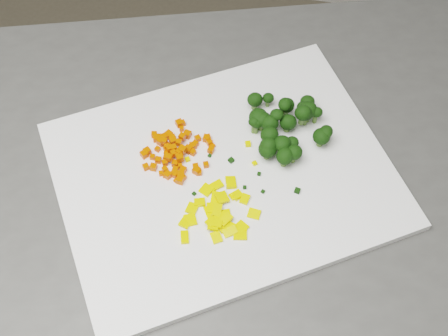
% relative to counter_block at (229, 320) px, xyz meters
% --- Properties ---
extents(counter_block, '(1.12, 0.93, 0.90)m').
position_rel_counter_block_xyz_m(counter_block, '(0.00, 0.00, 0.00)').
color(counter_block, '#4C4C49').
rests_on(counter_block, ground).
extents(cutting_board, '(0.52, 0.49, 0.01)m').
position_rel_counter_block_xyz_m(cutting_board, '(-0.01, 0.03, 0.46)').
color(cutting_board, white).
rests_on(cutting_board, counter_block).
extents(carrot_pile, '(0.09, 0.09, 0.03)m').
position_rel_counter_block_xyz_m(carrot_pile, '(-0.08, 0.05, 0.47)').
color(carrot_pile, '#E54202').
rests_on(carrot_pile, cutting_board).
extents(pepper_pile, '(0.11, 0.11, 0.01)m').
position_rel_counter_block_xyz_m(pepper_pile, '(-0.02, -0.03, 0.47)').
color(pepper_pile, yellow).
rests_on(pepper_pile, cutting_board).
extents(broccoli_pile, '(0.11, 0.11, 0.05)m').
position_rel_counter_block_xyz_m(broccoli_pile, '(0.05, 0.11, 0.49)').
color(broccoli_pile, black).
rests_on(broccoli_pile, cutting_board).
extents(carrot_cube_0, '(0.01, 0.01, 0.01)m').
position_rel_counter_block_xyz_m(carrot_cube_0, '(-0.09, 0.05, 0.46)').
color(carrot_cube_0, '#E54202').
rests_on(carrot_cube_0, carrot_pile).
extents(carrot_cube_1, '(0.01, 0.01, 0.01)m').
position_rel_counter_block_xyz_m(carrot_cube_1, '(-0.04, 0.02, 0.46)').
color(carrot_cube_1, '#E54202').
rests_on(carrot_cube_1, carrot_pile).
extents(carrot_cube_2, '(0.01, 0.01, 0.01)m').
position_rel_counter_block_xyz_m(carrot_cube_2, '(-0.09, 0.02, 0.46)').
color(carrot_cube_2, '#E54202').
rests_on(carrot_cube_2, carrot_pile).
extents(carrot_cube_3, '(0.01, 0.01, 0.01)m').
position_rel_counter_block_xyz_m(carrot_cube_3, '(-0.07, 0.01, 0.46)').
color(carrot_cube_3, '#E54202').
rests_on(carrot_cube_3, carrot_pile).
extents(carrot_cube_4, '(0.01, 0.01, 0.01)m').
position_rel_counter_block_xyz_m(carrot_cube_4, '(-0.07, 0.03, 0.46)').
color(carrot_cube_4, '#E54202').
rests_on(carrot_cube_4, carrot_pile).
extents(carrot_cube_5, '(0.01, 0.01, 0.01)m').
position_rel_counter_block_xyz_m(carrot_cube_5, '(-0.04, 0.07, 0.46)').
color(carrot_cube_5, '#E54202').
rests_on(carrot_cube_5, carrot_pile).
extents(carrot_cube_6, '(0.01, 0.01, 0.01)m').
position_rel_counter_block_xyz_m(carrot_cube_6, '(-0.08, 0.09, 0.46)').
color(carrot_cube_6, '#E54202').
rests_on(carrot_cube_6, carrot_pile).
extents(carrot_cube_7, '(0.01, 0.01, 0.01)m').
position_rel_counter_block_xyz_m(carrot_cube_7, '(-0.08, 0.05, 0.47)').
color(carrot_cube_7, '#E54202').
rests_on(carrot_cube_7, carrot_pile).
extents(carrot_cube_8, '(0.01, 0.01, 0.01)m').
position_rel_counter_block_xyz_m(carrot_cube_8, '(-0.12, 0.04, 0.47)').
color(carrot_cube_8, '#E54202').
rests_on(carrot_cube_8, carrot_pile).
extents(carrot_cube_9, '(0.01, 0.01, 0.01)m').
position_rel_counter_block_xyz_m(carrot_cube_9, '(-0.11, 0.03, 0.46)').
color(carrot_cube_9, '#E54202').
rests_on(carrot_cube_9, carrot_pile).
extents(carrot_cube_10, '(0.01, 0.01, 0.01)m').
position_rel_counter_block_xyz_m(carrot_cube_10, '(-0.06, 0.05, 0.46)').
color(carrot_cube_10, '#E54202').
rests_on(carrot_cube_10, carrot_pile).
extents(carrot_cube_11, '(0.01, 0.01, 0.01)m').
position_rel_counter_block_xyz_m(carrot_cube_11, '(-0.09, 0.01, 0.46)').
color(carrot_cube_11, '#E54202').
rests_on(carrot_cube_11, carrot_pile).
extents(carrot_cube_12, '(0.01, 0.01, 0.01)m').
position_rel_counter_block_xyz_m(carrot_cube_12, '(-0.10, 0.07, 0.46)').
color(carrot_cube_12, '#E54202').
rests_on(carrot_cube_12, carrot_pile).
extents(carrot_cube_13, '(0.01, 0.01, 0.01)m').
position_rel_counter_block_xyz_m(carrot_cube_13, '(-0.09, 0.05, 0.47)').
color(carrot_cube_13, '#E54202').
rests_on(carrot_cube_13, carrot_pile).
extents(carrot_cube_14, '(0.01, 0.01, 0.01)m').
position_rel_counter_block_xyz_m(carrot_cube_14, '(-0.07, 0.01, 0.46)').
color(carrot_cube_14, '#E54202').
rests_on(carrot_cube_14, carrot_pile).
extents(carrot_cube_15, '(0.01, 0.01, 0.01)m').
position_rel_counter_block_xyz_m(carrot_cube_15, '(-0.10, 0.05, 0.47)').
color(carrot_cube_15, '#E54202').
rests_on(carrot_cube_15, carrot_pile).
extents(carrot_cube_16, '(0.01, 0.01, 0.01)m').
position_rel_counter_block_xyz_m(carrot_cube_16, '(-0.09, 0.09, 0.47)').
color(carrot_cube_16, '#E54202').
rests_on(carrot_cube_16, carrot_pile).
extents(carrot_cube_17, '(0.01, 0.01, 0.01)m').
position_rel_counter_block_xyz_m(carrot_cube_17, '(-0.09, 0.03, 0.47)').
color(carrot_cube_17, '#E54202').
rests_on(carrot_cube_17, carrot_pile).
extents(carrot_cube_18, '(0.01, 0.01, 0.01)m').
position_rel_counter_block_xyz_m(carrot_cube_18, '(-0.05, 0.03, 0.46)').
color(carrot_cube_18, '#E54202').
rests_on(carrot_cube_18, carrot_pile).
extents(carrot_cube_19, '(0.01, 0.01, 0.01)m').
position_rel_counter_block_xyz_m(carrot_cube_19, '(-0.08, 0.07, 0.47)').
color(carrot_cube_19, '#E54202').
rests_on(carrot_cube_19, carrot_pile).
extents(carrot_cube_20, '(0.01, 0.01, 0.01)m').
position_rel_counter_block_xyz_m(carrot_cube_20, '(-0.05, 0.08, 0.46)').
color(carrot_cube_20, '#E54202').
rests_on(carrot_cube_20, carrot_pile).
extents(carrot_cube_21, '(0.01, 0.01, 0.01)m').
position_rel_counter_block_xyz_m(carrot_cube_21, '(-0.07, 0.08, 0.47)').
color(carrot_cube_21, '#E54202').
rests_on(carrot_cube_21, carrot_pile).
extents(carrot_cube_22, '(0.01, 0.01, 0.01)m').
position_rel_counter_block_xyz_m(carrot_cube_22, '(-0.04, 0.04, 0.46)').
color(carrot_cube_22, '#E54202').
rests_on(carrot_cube_22, carrot_pile).
extents(carrot_cube_23, '(0.01, 0.01, 0.01)m').
position_rel_counter_block_xyz_m(carrot_cube_23, '(-0.09, 0.05, 0.47)').
color(carrot_cube_23, '#E54202').
rests_on(carrot_cube_23, carrot_pile).
extents(carrot_cube_24, '(0.01, 0.01, 0.01)m').
position_rel_counter_block_xyz_m(carrot_cube_24, '(-0.07, 0.04, 0.47)').
color(carrot_cube_24, '#E54202').
rests_on(carrot_cube_24, carrot_pile).
extents(carrot_cube_25, '(0.01, 0.01, 0.01)m').
position_rel_counter_block_xyz_m(carrot_cube_25, '(-0.06, 0.01, 0.46)').
color(carrot_cube_25, '#E54202').
rests_on(carrot_cube_25, carrot_pile).
extents(carrot_cube_26, '(0.01, 0.01, 0.01)m').
position_rel_counter_block_xyz_m(carrot_cube_26, '(-0.07, 0.05, 0.47)').
color(carrot_cube_26, '#E54202').
rests_on(carrot_cube_26, carrot_pile).
extents(carrot_cube_27, '(0.01, 0.01, 0.01)m').
position_rel_counter_block_xyz_m(carrot_cube_27, '(-0.09, 0.04, 0.47)').
color(carrot_cube_27, '#E54202').
rests_on(carrot_cube_27, carrot_pile).
extents(carrot_cube_28, '(0.01, 0.01, 0.01)m').
position_rel_counter_block_xyz_m(carrot_cube_28, '(-0.10, 0.06, 0.46)').
color(carrot_cube_28, '#E54202').
rests_on(carrot_cube_28, carrot_pile).
extents(carrot_cube_29, '(0.01, 0.01, 0.01)m').
position_rel_counter_block_xyz_m(carrot_cube_29, '(-0.12, 0.07, 0.46)').
color(carrot_cube_29, '#E54202').
rests_on(carrot_cube_29, carrot_pile).
extents(carrot_cube_30, '(0.01, 0.01, 0.01)m').
position_rel_counter_block_xyz_m(carrot_cube_30, '(-0.11, 0.06, 0.47)').
color(carrot_cube_30, '#E54202').
rests_on(carrot_cube_30, carrot_pile).
extents(carrot_cube_31, '(0.01, 0.01, 0.01)m').
position_rel_counter_block_xyz_m(carrot_cube_31, '(-0.09, 0.03, 0.46)').
color(carrot_cube_31, '#E54202').
rests_on(carrot_cube_31, carrot_pile).
extents(carrot_cube_32, '(0.01, 0.01, 0.01)m').
position_rel_counter_block_xyz_m(carrot_cube_32, '(-0.08, 0.01, 0.47)').
color(carrot_cube_32, '#E54202').
rests_on(carrot_cube_32, carrot_pile).
extents(carrot_cube_33, '(0.01, 0.01, 0.01)m').
position_rel_counter_block_xyz_m(carrot_cube_33, '(-0.06, 0.07, 0.46)').
color(carrot_cube_33, '#E54202').
rests_on(carrot_cube_33, carrot_pile).
extents(carrot_cube_34, '(0.01, 0.01, 0.01)m').
position_rel_counter_block_xyz_m(carrot_cube_34, '(-0.09, 0.07, 0.46)').
color(carrot_cube_34, '#E54202').
rests_on(carrot_cube_34, carrot_pile).
extents(carrot_cube_35, '(0.01, 0.01, 0.01)m').
position_rel_counter_block_xyz_m(carrot_cube_35, '(-0.08, 0.01, 0.46)').
color(carrot_cube_35, '#E54202').
rests_on(carrot_cube_35, carrot_pile).
extents(carrot_cube_36, '(0.01, 0.01, 0.01)m').
position_rel_counter_block_xyz_m(carrot_cube_36, '(-0.10, 0.06, 0.47)').
color(carrot_cube_36, '#E54202').
rests_on(carrot_cube_36, carrot_pile).
extents(carrot_cube_37, '(0.01, 0.01, 0.01)m').
position_rel_counter_block_xyz_m(carrot_cube_37, '(-0.05, 0.02, 0.47)').
color(carrot_cube_37, '#E54202').
rests_on(carrot_cube_37, carrot_pile).
extents(carrot_cube_38, '(0.01, 0.01, 0.01)m').
position_rel_counter_block_xyz_m(carrot_cube_38, '(-0.04, 0.06, 0.46)').
color(carrot_cube_38, '#E54202').
rests_on(carrot_cube_38, carrot_pile).
extents(carrot_cube_39, '(0.01, 0.01, 0.01)m').
position_rel_counter_block_xyz_m(carrot_cube_39, '(-0.11, 0.02, 0.46)').
color(carrot_cube_39, '#E54202').
rests_on(carrot_cube_39, carrot_pile).
extents(carrot_cube_40, '(0.01, 0.01, 0.01)m').
position_rel_counter_block_xyz_m(carrot_cube_40, '(-0.07, 0.05, 0.47)').
color(carrot_cube_40, '#E54202').
rests_on(carrot_cube_40, carrot_pile).
extents(carrot_cube_41, '(0.01, 0.01, 0.01)m').
position_rel_counter_block_xyz_m(carrot_cube_41, '(-0.07, 0.02, 0.46)').
color(carrot_cube_41, '#E54202').
rests_on(carrot_cube_41, carrot_pile).
extents(carrot_cube_42, '(0.01, 0.01, 0.01)m').
position_rel_counter_block_xyz_m(carrot_cube_42, '(-0.07, 0.01, 0.47)').
color(carrot_cube_42, '#E54202').
rests_on(carrot_cube_42, carrot_pile).
extents(carrot_cube_43, '(0.01, 0.01, 0.01)m').
position_rel_counter_block_xyz_m(carrot_cube_43, '(-0.11, 0.07, 0.46)').
color(carrot_cube_43, '#E54202').
rests_on(carrot_cube_43, carrot_pile).
extents(carrot_cube_44, '(0.01, 0.01, 0.01)m').
position_rel_counter_block_xyz_m(carrot_cube_44, '(-0.09, 0.06, 0.47)').
color(carrot_cube_44, '#E54202').
rests_on(carrot_cube_44, carrot_pile).
extents(carrot_cube_45, '(0.01, 0.01, 0.01)m').
position_rel_counter_block_xyz_m(carrot_cube_45, '(-0.06, 0.06, 0.46)').
color(carrot_cube_45, '#E54202').
rests_on(carrot_cube_45, carrot_pile).
extents(carrot_cube_46, '(0.01, 0.01, 0.01)m').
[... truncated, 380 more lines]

